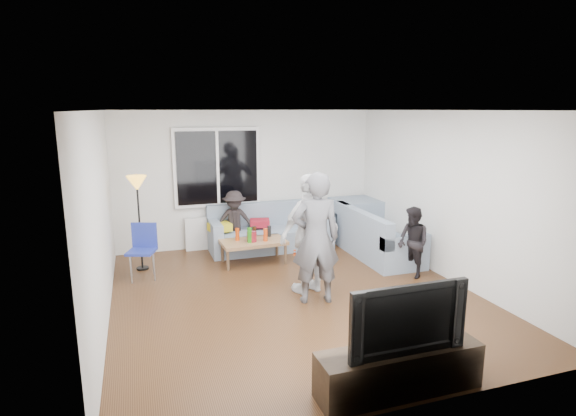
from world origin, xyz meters
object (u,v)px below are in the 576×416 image
object	(u,v)px
floor_lamp	(140,224)
player_left	(316,238)
spectator_right	(413,242)
tv_console	(399,370)
side_chair	(142,252)
sofa_right_section	(377,233)
television	(402,315)
sofa_back_section	(271,227)
spectator_back	(235,222)
player_right	(310,234)
coffee_table	(254,252)

from	to	relation	value
floor_lamp	player_left	bearing A→B (deg)	-43.43
spectator_right	tv_console	xyz separation A→B (m)	(-1.85, -2.63, -0.34)
player_left	spectator_right	distance (m)	1.90
side_chair	sofa_right_section	bearing A→B (deg)	18.15
spectator_right	television	bearing A→B (deg)	-42.65
sofa_back_section	television	bearing A→B (deg)	-91.63
player_left	spectator_back	world-z (taller)	player_left
sofa_back_section	spectator_right	distance (m)	2.74
sofa_right_section	spectator_right	size ratio (longest dim) A/B	1.78
sofa_right_section	spectator_right	distance (m)	1.13
spectator_back	television	bearing A→B (deg)	-74.38
spectator_back	television	xyz separation A→B (m)	(0.55, -4.80, 0.20)
spectator_back	spectator_right	bearing A→B (deg)	-32.99
player_right	spectator_right	bearing A→B (deg)	164.48
spectator_back	tv_console	xyz separation A→B (m)	(0.55, -4.80, -0.36)
sofa_back_section	tv_console	world-z (taller)	sofa_back_section
sofa_back_section	floor_lamp	size ratio (longest dim) A/B	1.47
sofa_right_section	floor_lamp	size ratio (longest dim) A/B	1.28
coffee_table	sofa_right_section	bearing A→B (deg)	-8.15
television	tv_console	bearing A→B (deg)	180.00
floor_lamp	tv_console	distance (m)	4.90
sofa_right_section	spectator_back	size ratio (longest dim) A/B	1.73
player_left	television	distance (m)	2.21
sofa_right_section	television	size ratio (longest dim) A/B	1.72
floor_lamp	spectator_back	distance (m)	1.75
spectator_back	tv_console	size ratio (longest dim) A/B	0.72
spectator_right	spectator_back	size ratio (longest dim) A/B	0.97
floor_lamp	spectator_right	distance (m)	4.42
television	spectator_right	bearing A→B (deg)	54.89
floor_lamp	player_right	size ratio (longest dim) A/B	0.90
sofa_right_section	coffee_table	size ratio (longest dim) A/B	1.82
coffee_table	side_chair	xyz separation A→B (m)	(-1.84, -0.19, 0.23)
sofa_right_section	player_left	bearing A→B (deg)	130.36
television	player_left	bearing A→B (deg)	89.23
coffee_table	floor_lamp	bearing A→B (deg)	171.88
side_chair	spectator_right	xyz separation A→B (m)	(4.07, -1.25, 0.13)
side_chair	player_left	size ratio (longest dim) A/B	0.47
sofa_back_section	player_right	xyz separation A→B (m)	(-0.05, -2.21, 0.44)
tv_console	player_right	bearing A→B (deg)	88.16
coffee_table	player_left	world-z (taller)	player_left
sofa_back_section	television	world-z (taller)	television
player_right	tv_console	distance (m)	2.64
sofa_back_section	floor_lamp	distance (m)	2.42
floor_lamp	tv_console	xyz separation A→B (m)	(2.22, -4.34, -0.56)
tv_console	spectator_back	bearing A→B (deg)	96.49
television	spectator_back	bearing A→B (deg)	96.49
sofa_right_section	floor_lamp	world-z (taller)	floor_lamp
player_left	player_right	world-z (taller)	player_left
floor_lamp	spectator_right	xyz separation A→B (m)	(4.07, -1.70, -0.22)
tv_console	coffee_table	bearing A→B (deg)	95.25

